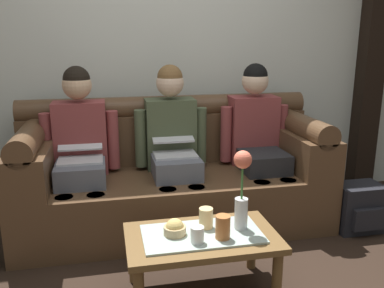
{
  "coord_description": "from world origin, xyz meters",
  "views": [
    {
      "loc": [
        -0.48,
        -1.81,
        1.42
      ],
      "look_at": [
        0.08,
        0.86,
        0.71
      ],
      "focal_mm": 38.42,
      "sensor_mm": 36.0,
      "label": 1
    }
  ],
  "objects_px": {
    "person_left": "(80,145)",
    "coffee_table": "(202,243)",
    "person_middle": "(173,141)",
    "cup_near_left": "(197,235)",
    "cup_far_center": "(223,227)",
    "couch": "(173,177)",
    "person_right": "(257,136)",
    "flower_vase": "(242,187)",
    "backpack_right": "(358,208)",
    "snack_bowl": "(175,229)",
    "cup_near_right": "(206,218)"
  },
  "relations": [
    {
      "from": "person_left",
      "to": "coffee_table",
      "type": "xyz_separation_m",
      "value": [
        0.68,
        -0.97,
        -0.35
      ]
    },
    {
      "from": "person_middle",
      "to": "cup_near_left",
      "type": "xyz_separation_m",
      "value": [
        -0.05,
        -1.07,
        -0.24
      ]
    },
    {
      "from": "person_middle",
      "to": "cup_far_center",
      "type": "xyz_separation_m",
      "value": [
        0.1,
        -1.05,
        -0.22
      ]
    },
    {
      "from": "couch",
      "to": "cup_far_center",
      "type": "bearing_deg",
      "value": -84.84
    },
    {
      "from": "person_left",
      "to": "person_right",
      "type": "bearing_deg",
      "value": 0.02
    },
    {
      "from": "flower_vase",
      "to": "cup_far_center",
      "type": "distance_m",
      "value": 0.24
    },
    {
      "from": "cup_far_center",
      "to": "backpack_right",
      "type": "bearing_deg",
      "value": 26.27
    },
    {
      "from": "person_middle",
      "to": "coffee_table",
      "type": "xyz_separation_m",
      "value": [
        0.0,
        -0.97,
        -0.35
      ]
    },
    {
      "from": "person_middle",
      "to": "couch",
      "type": "bearing_deg",
      "value": 90.0
    },
    {
      "from": "snack_bowl",
      "to": "cup_far_center",
      "type": "xyz_separation_m",
      "value": [
        0.24,
        -0.09,
        0.03
      ]
    },
    {
      "from": "couch",
      "to": "backpack_right",
      "type": "xyz_separation_m",
      "value": [
        1.33,
        -0.44,
        -0.19
      ]
    },
    {
      "from": "couch",
      "to": "flower_vase",
      "type": "bearing_deg",
      "value": -76.73
    },
    {
      "from": "cup_far_center",
      "to": "snack_bowl",
      "type": "bearing_deg",
      "value": 158.84
    },
    {
      "from": "cup_far_center",
      "to": "backpack_right",
      "type": "relative_size",
      "value": 0.36
    },
    {
      "from": "flower_vase",
      "to": "cup_near_left",
      "type": "relative_size",
      "value": 5.12
    },
    {
      "from": "flower_vase",
      "to": "person_left",
      "type": "bearing_deg",
      "value": 133.35
    },
    {
      "from": "snack_bowl",
      "to": "cup_near_left",
      "type": "bearing_deg",
      "value": -48.57
    },
    {
      "from": "flower_vase",
      "to": "cup_far_center",
      "type": "bearing_deg",
      "value": -145.28
    },
    {
      "from": "person_right",
      "to": "cup_near_right",
      "type": "height_order",
      "value": "person_right"
    },
    {
      "from": "snack_bowl",
      "to": "cup_far_center",
      "type": "distance_m",
      "value": 0.26
    },
    {
      "from": "couch",
      "to": "flower_vase",
      "type": "distance_m",
      "value": 1.02
    },
    {
      "from": "coffee_table",
      "to": "snack_bowl",
      "type": "relative_size",
      "value": 6.83
    },
    {
      "from": "person_left",
      "to": "coffee_table",
      "type": "bearing_deg",
      "value": -55.09
    },
    {
      "from": "person_right",
      "to": "backpack_right",
      "type": "relative_size",
      "value": 3.42
    },
    {
      "from": "person_right",
      "to": "snack_bowl",
      "type": "distance_m",
      "value": 1.29
    },
    {
      "from": "snack_bowl",
      "to": "couch",
      "type": "bearing_deg",
      "value": 81.16
    },
    {
      "from": "cup_near_left",
      "to": "backpack_right",
      "type": "height_order",
      "value": "cup_near_left"
    },
    {
      "from": "couch",
      "to": "cup_near_left",
      "type": "height_order",
      "value": "couch"
    },
    {
      "from": "person_middle",
      "to": "person_right",
      "type": "height_order",
      "value": "same"
    },
    {
      "from": "cup_near_right",
      "to": "person_middle",
      "type": "bearing_deg",
      "value": 92.42
    },
    {
      "from": "person_right",
      "to": "flower_vase",
      "type": "height_order",
      "value": "person_right"
    },
    {
      "from": "person_left",
      "to": "flower_vase",
      "type": "bearing_deg",
      "value": -46.65
    },
    {
      "from": "flower_vase",
      "to": "backpack_right",
      "type": "relative_size",
      "value": 1.27
    },
    {
      "from": "person_left",
      "to": "person_right",
      "type": "height_order",
      "value": "same"
    },
    {
      "from": "cup_near_right",
      "to": "cup_far_center",
      "type": "bearing_deg",
      "value": -68.54
    },
    {
      "from": "coffee_table",
      "to": "cup_near_left",
      "type": "height_order",
      "value": "cup_near_left"
    },
    {
      "from": "person_right",
      "to": "snack_bowl",
      "type": "bearing_deg",
      "value": -130.88
    },
    {
      "from": "coffee_table",
      "to": "cup_far_center",
      "type": "bearing_deg",
      "value": -39.48
    },
    {
      "from": "person_left",
      "to": "flower_vase",
      "type": "relative_size",
      "value": 2.69
    },
    {
      "from": "snack_bowl",
      "to": "backpack_right",
      "type": "relative_size",
      "value": 0.34
    },
    {
      "from": "cup_far_center",
      "to": "person_left",
      "type": "bearing_deg",
      "value": 126.37
    },
    {
      "from": "person_left",
      "to": "cup_near_right",
      "type": "xyz_separation_m",
      "value": [
        0.72,
        -0.91,
        -0.23
      ]
    },
    {
      "from": "backpack_right",
      "to": "cup_near_left",
      "type": "bearing_deg",
      "value": -155.49
    },
    {
      "from": "person_right",
      "to": "cup_near_right",
      "type": "relative_size",
      "value": 10.65
    },
    {
      "from": "snack_bowl",
      "to": "cup_near_right",
      "type": "relative_size",
      "value": 1.07
    },
    {
      "from": "couch",
      "to": "snack_bowl",
      "type": "height_order",
      "value": "couch"
    },
    {
      "from": "cup_near_right",
      "to": "couch",
      "type": "bearing_deg",
      "value": 92.41
    },
    {
      "from": "person_left",
      "to": "cup_far_center",
      "type": "distance_m",
      "value": 1.32
    },
    {
      "from": "cup_near_left",
      "to": "cup_far_center",
      "type": "height_order",
      "value": "cup_far_center"
    },
    {
      "from": "flower_vase",
      "to": "backpack_right",
      "type": "height_order",
      "value": "flower_vase"
    }
  ]
}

